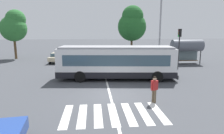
{
  "coord_description": "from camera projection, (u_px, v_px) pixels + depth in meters",
  "views": [
    {
      "loc": [
        -1.32,
        -13.25,
        4.6
      ],
      "look_at": [
        0.3,
        3.69,
        1.3
      ],
      "focal_mm": 31.36,
      "sensor_mm": 36.0,
      "label": 1
    }
  ],
  "objects": [
    {
      "name": "crosswalk_painted_stripes",
      "position": [
        113.0,
        114.0,
        10.77
      ],
      "size": [
        5.55,
        3.04,
        0.01
      ],
      "color": "silver",
      "rests_on": "ground_plane"
    },
    {
      "name": "background_tree_left",
      "position": [
        14.0,
        26.0,
        29.95
      ],
      "size": [
        3.95,
        3.95,
        7.56
      ],
      "color": "brown",
      "rests_on": "ground_plane"
    },
    {
      "name": "traffic_light_far_corner",
      "position": [
        179.0,
        42.0,
        22.31
      ],
      "size": [
        0.33,
        0.32,
        4.64
      ],
      "color": "#28282B",
      "rests_on": "ground_plane"
    },
    {
      "name": "parked_car_black",
      "position": [
        97.0,
        56.0,
        28.57
      ],
      "size": [
        2.06,
        4.59,
        1.35
      ],
      "color": "black",
      "rests_on": "ground_plane"
    },
    {
      "name": "background_tree_right",
      "position": [
        132.0,
        24.0,
        34.24
      ],
      "size": [
        5.0,
        5.0,
        8.65
      ],
      "color": "brown",
      "rests_on": "ground_plane"
    },
    {
      "name": "parked_car_blue",
      "position": [
        115.0,
        56.0,
        28.64
      ],
      "size": [
        2.08,
        4.6,
        1.35
      ],
      "color": "black",
      "rests_on": "ground_plane"
    },
    {
      "name": "parked_car_charcoal",
      "position": [
        133.0,
        56.0,
        28.69
      ],
      "size": [
        1.95,
        4.54,
        1.35
      ],
      "color": "black",
      "rests_on": "ground_plane"
    },
    {
      "name": "pedestrian_crossing_street",
      "position": [
        154.0,
        88.0,
        12.29
      ],
      "size": [
        0.51,
        0.43,
        1.72
      ],
      "color": "brown",
      "rests_on": "ground_plane"
    },
    {
      "name": "parked_car_silver",
      "position": [
        79.0,
        56.0,
        28.24
      ],
      "size": [
        2.09,
        4.6,
        1.35
      ],
      "color": "black",
      "rests_on": "ground_plane"
    },
    {
      "name": "twin_arm_street_lamp",
      "position": [
        160.0,
        24.0,
        23.44
      ],
      "size": [
        4.82,
        0.32,
        8.38
      ],
      "color": "#939399",
      "rests_on": "ground_plane"
    },
    {
      "name": "ground_plane",
      "position": [
        113.0,
        95.0,
        13.95
      ],
      "size": [
        160.0,
        160.0,
        0.0
      ],
      "primitive_type": "plane",
      "color": "#424449"
    },
    {
      "name": "bus_stop_shelter",
      "position": [
        187.0,
        46.0,
        25.96
      ],
      "size": [
        4.09,
        1.54,
        3.25
      ],
      "color": "#28282B",
      "rests_on": "ground_plane"
    },
    {
      "name": "city_transit_bus",
      "position": [
        116.0,
        62.0,
        18.1
      ],
      "size": [
        11.0,
        3.64,
        3.06
      ],
      "color": "black",
      "rests_on": "ground_plane"
    },
    {
      "name": "lane_center_line",
      "position": [
        108.0,
        87.0,
        15.88
      ],
      "size": [
        0.16,
        24.0,
        0.01
      ],
      "primitive_type": "cube",
      "color": "silver",
      "rests_on": "ground_plane"
    },
    {
      "name": "parked_car_champagne",
      "position": [
        58.0,
        57.0,
        27.77
      ],
      "size": [
        2.09,
        4.6,
        1.35
      ],
      "color": "black",
      "rests_on": "ground_plane"
    }
  ]
}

